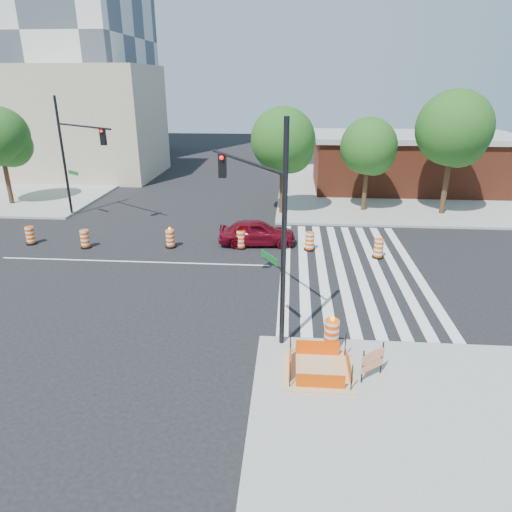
# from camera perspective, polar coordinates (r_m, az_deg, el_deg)

# --- Properties ---
(ground) EXTENTS (120.00, 120.00, 0.00)m
(ground) POSITION_cam_1_polar(r_m,az_deg,el_deg) (24.26, -15.05, -0.69)
(ground) COLOR black
(ground) RESTS_ON ground
(sidewalk_ne) EXTENTS (22.00, 22.00, 0.15)m
(sidewalk_ne) POSITION_cam_1_polar(r_m,az_deg,el_deg) (41.36, 18.59, 7.99)
(sidewalk_ne) COLOR gray
(sidewalk_ne) RESTS_ON ground
(sidewalk_nw) EXTENTS (22.00, 22.00, 0.15)m
(sidewalk_nw) POSITION_cam_1_polar(r_m,az_deg,el_deg) (47.80, -28.85, 8.13)
(sidewalk_nw) COLOR gray
(sidewalk_nw) RESTS_ON ground
(crosswalk_east) EXTENTS (6.75, 13.50, 0.01)m
(crosswalk_east) POSITION_cam_1_polar(r_m,az_deg,el_deg) (23.10, 11.54, -1.47)
(crosswalk_east) COLOR silver
(crosswalk_east) RESTS_ON ground
(lane_centerline) EXTENTS (14.00, 0.12, 0.01)m
(lane_centerline) POSITION_cam_1_polar(r_m,az_deg,el_deg) (24.26, -15.05, -0.67)
(lane_centerline) COLOR silver
(lane_centerline) RESTS_ON ground
(excavation_pit) EXTENTS (2.20, 2.20, 0.90)m
(excavation_pit) POSITION_cam_1_polar(r_m,az_deg,el_deg) (14.89, 7.83, -13.89)
(excavation_pit) COLOR tan
(excavation_pit) RESTS_ON ground
(brick_storefront) EXTENTS (16.50, 8.50, 4.60)m
(brick_storefront) POSITION_cam_1_polar(r_m,az_deg,el_deg) (40.95, 18.96, 11.03)
(brick_storefront) COLOR maroon
(brick_storefront) RESTS_ON ground
(beige_midrise) EXTENTS (14.00, 10.00, 10.00)m
(beige_midrise) POSITION_cam_1_polar(r_m,az_deg,el_deg) (47.73, -21.06, 15.34)
(beige_midrise) COLOR tan
(beige_midrise) RESTS_ON ground
(red_coupe) EXTENTS (4.40, 2.06, 1.46)m
(red_coupe) POSITION_cam_1_polar(r_m,az_deg,el_deg) (25.65, 0.10, 2.99)
(red_coupe) COLOR #5B0713
(red_coupe) RESTS_ON ground
(signal_pole_se) EXTENTS (3.14, 4.96, 7.60)m
(signal_pole_se) POSITION_cam_1_polar(r_m,az_deg,el_deg) (15.73, 0.60, 6.21)
(signal_pole_se) COLOR black
(signal_pole_se) RESTS_ON ground
(signal_pole_nw) EXTENTS (4.85, 3.41, 7.67)m
(signal_pole_nw) POSITION_cam_1_polar(r_m,az_deg,el_deg) (31.88, -21.70, 12.47)
(signal_pole_nw) COLOR black
(signal_pole_nw) RESTS_ON ground
(pit_drum) EXTENTS (0.62, 0.62, 1.23)m
(pit_drum) POSITION_cam_1_polar(r_m,az_deg,el_deg) (15.86, 9.42, -9.72)
(pit_drum) COLOR black
(pit_drum) RESTS_ON ground
(barricade) EXTENTS (0.77, 0.62, 1.11)m
(barricade) POSITION_cam_1_polar(r_m,az_deg,el_deg) (14.64, 14.37, -12.55)
(barricade) COLOR #FF4F05
(barricade) RESTS_ON ground
(tree_north_b) EXTENTS (4.17, 4.17, 7.08)m
(tree_north_b) POSITION_cam_1_polar(r_m,az_deg,el_deg) (38.02, -29.30, 12.56)
(tree_north_b) COLOR #382314
(tree_north_b) RESTS_ON ground
(tree_north_c) EXTENTS (4.23, 4.23, 7.19)m
(tree_north_c) POSITION_cam_1_polar(r_m,az_deg,el_deg) (30.89, 3.46, 13.86)
(tree_north_c) COLOR #382314
(tree_north_c) RESTS_ON ground
(tree_north_d) EXTENTS (3.80, 3.80, 6.46)m
(tree_north_d) POSITION_cam_1_polar(r_m,az_deg,el_deg) (32.53, 13.93, 12.80)
(tree_north_d) COLOR #382314
(tree_north_d) RESTS_ON ground
(tree_north_e) EXTENTS (4.85, 4.85, 8.25)m
(tree_north_e) POSITION_cam_1_polar(r_m,az_deg,el_deg) (33.20, 23.52, 13.97)
(tree_north_e) COLOR #382314
(tree_north_e) RESTS_ON ground
(median_drum_1) EXTENTS (0.60, 0.60, 1.02)m
(median_drum_1) POSITION_cam_1_polar(r_m,az_deg,el_deg) (28.78, -26.36, 2.25)
(median_drum_1) COLOR black
(median_drum_1) RESTS_ON ground
(median_drum_2) EXTENTS (0.60, 0.60, 1.02)m
(median_drum_2) POSITION_cam_1_polar(r_m,az_deg,el_deg) (26.94, -20.58, 1.94)
(median_drum_2) COLOR black
(median_drum_2) RESTS_ON ground
(median_drum_3) EXTENTS (0.60, 0.60, 1.18)m
(median_drum_3) POSITION_cam_1_polar(r_m,az_deg,el_deg) (25.71, -10.66, 2.09)
(median_drum_3) COLOR black
(median_drum_3) RESTS_ON ground
(median_drum_4) EXTENTS (0.60, 0.60, 1.02)m
(median_drum_4) POSITION_cam_1_polar(r_m,az_deg,el_deg) (25.13, -1.90, 1.99)
(median_drum_4) COLOR black
(median_drum_4) RESTS_ON ground
(median_drum_5) EXTENTS (0.60, 0.60, 1.02)m
(median_drum_5) POSITION_cam_1_polar(r_m,az_deg,el_deg) (25.02, 6.71, 1.76)
(median_drum_5) COLOR black
(median_drum_5) RESTS_ON ground
(median_drum_6) EXTENTS (0.60, 0.60, 1.02)m
(median_drum_6) POSITION_cam_1_polar(r_m,az_deg,el_deg) (24.61, 15.05, 0.83)
(median_drum_6) COLOR black
(median_drum_6) RESTS_ON ground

